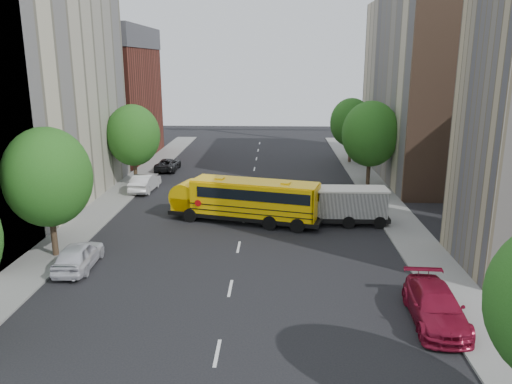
# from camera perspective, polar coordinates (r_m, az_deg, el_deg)

# --- Properties ---
(ground) EXTENTS (120.00, 120.00, 0.00)m
(ground) POSITION_cam_1_polar(r_m,az_deg,el_deg) (33.97, -1.76, -5.11)
(ground) COLOR black
(ground) RESTS_ON ground
(sidewalk_left) EXTENTS (3.00, 80.00, 0.12)m
(sidewalk_left) POSITION_cam_1_polar(r_m,az_deg,el_deg) (41.01, -17.52, -2.22)
(sidewalk_left) COLOR slate
(sidewalk_left) RESTS_ON ground
(sidewalk_right) EXTENTS (3.00, 80.00, 0.12)m
(sidewalk_right) POSITION_cam_1_polar(r_m,az_deg,el_deg) (39.71, 15.57, -2.62)
(sidewalk_right) COLOR slate
(sidewalk_right) RESTS_ON ground
(lane_markings) EXTENTS (0.15, 64.00, 0.01)m
(lane_markings) POSITION_cam_1_polar(r_m,az_deg,el_deg) (43.50, -0.85, -0.64)
(lane_markings) COLOR silver
(lane_markings) RESTS_ON ground
(building_left_cream) EXTENTS (10.00, 26.00, 20.00)m
(building_left_cream) POSITION_cam_1_polar(r_m,az_deg,el_deg) (43.00, -26.45, 11.19)
(building_left_cream) COLOR #BDB598
(building_left_cream) RESTS_ON ground
(building_left_redbrick) EXTENTS (10.00, 15.00, 13.00)m
(building_left_redbrick) POSITION_cam_1_polar(r_m,az_deg,el_deg) (63.43, -16.66, 9.56)
(building_left_redbrick) COLOR maroon
(building_left_redbrick) RESTS_ON ground
(building_right_far) EXTENTS (10.00, 22.00, 18.00)m
(building_right_far) POSITION_cam_1_polar(r_m,az_deg,el_deg) (54.28, 19.45, 11.23)
(building_right_far) COLOR #BFB294
(building_right_far) RESTS_ON ground
(building_right_sidewall) EXTENTS (10.10, 0.30, 18.00)m
(building_right_sidewall) POSITION_cam_1_polar(r_m,az_deg,el_deg) (43.88, 23.62, 10.22)
(building_right_sidewall) COLOR brown
(building_right_sidewall) RESTS_ON ground
(street_tree_1) EXTENTS (5.12, 5.12, 7.90)m
(street_tree_1) POSITION_cam_1_polar(r_m,az_deg,el_deg) (31.57, -22.71, 1.56)
(street_tree_1) COLOR #38281C
(street_tree_1) RESTS_ON ground
(street_tree_2) EXTENTS (4.99, 4.99, 7.71)m
(street_tree_2) POSITION_cam_1_polar(r_m,az_deg,el_deg) (48.24, -13.86, 6.31)
(street_tree_2) COLOR #38281C
(street_tree_2) RESTS_ON ground
(street_tree_4) EXTENTS (5.25, 5.25, 8.10)m
(street_tree_4) POSITION_cam_1_polar(r_m,az_deg,el_deg) (47.15, 12.95, 6.48)
(street_tree_4) COLOR #38281C
(street_tree_4) RESTS_ON ground
(street_tree_5) EXTENTS (4.86, 4.86, 7.51)m
(street_tree_5) POSITION_cam_1_polar(r_m,az_deg,el_deg) (58.94, 10.83, 7.80)
(street_tree_5) COLOR #38281C
(street_tree_5) RESTS_ON ground
(school_bus) EXTENTS (11.69, 5.48, 3.22)m
(school_bus) POSITION_cam_1_polar(r_m,az_deg,el_deg) (36.52, -1.37, -0.72)
(school_bus) COLOR black
(school_bus) RESTS_ON ground
(safari_truck) EXTENTS (6.36, 2.42, 2.71)m
(safari_truck) POSITION_cam_1_polar(r_m,az_deg,el_deg) (36.67, 10.18, -1.49)
(safari_truck) COLOR black
(safari_truck) RESTS_ON ground
(parked_car_0) EXTENTS (2.02, 4.69, 1.58)m
(parked_car_0) POSITION_cam_1_polar(r_m,az_deg,el_deg) (30.43, -19.63, -6.82)
(parked_car_0) COLOR silver
(parked_car_0) RESTS_ON ground
(parked_car_1) EXTENTS (1.94, 4.92, 1.59)m
(parked_car_1) POSITION_cam_1_polar(r_m,az_deg,el_deg) (46.68, -12.58, 1.07)
(parked_car_1) COLOR silver
(parked_car_1) RESTS_ON ground
(parked_car_2) EXTENTS (2.23, 4.78, 1.32)m
(parked_car_2) POSITION_cam_1_polar(r_m,az_deg,el_deg) (55.16, -10.03, 3.12)
(parked_car_2) COLOR black
(parked_car_2) RESTS_ON ground
(parked_car_3) EXTENTS (2.49, 5.58, 1.59)m
(parked_car_3) POSITION_cam_1_polar(r_m,az_deg,el_deg) (24.51, 19.82, -12.15)
(parked_car_3) COLOR maroon
(parked_car_3) RESTS_ON ground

